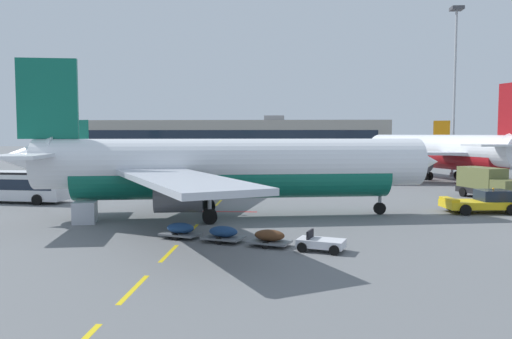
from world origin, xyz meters
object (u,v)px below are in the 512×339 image
(airliner_foreground, at_px, (227,167))
(airliner_far_center, at_px, (118,150))
(apron_shuttle_bus, at_px, (6,184))
(pushback_tug, at_px, (483,202))
(fuel_service_truck, at_px, (487,183))
(baggage_train, at_px, (246,235))
(airliner_mid_left, at_px, (494,151))
(apron_light_mast_far, at_px, (455,72))
(uld_cargo_container, at_px, (85,213))
(airliner_far_right, at_px, (438,151))

(airliner_foreground, xyz_separation_m, airliner_far_center, (-30.96, 64.33, -0.81))
(airliner_foreground, bearing_deg, apron_shuttle_bus, 161.86)
(pushback_tug, xyz_separation_m, fuel_service_truck, (3.94, 9.27, 0.74))
(airliner_foreground, bearing_deg, baggage_train, -76.44)
(airliner_mid_left, distance_m, airliner_far_center, 79.33)
(airliner_foreground, xyz_separation_m, apron_light_mast_far, (30.47, 39.90, 12.07))
(airliner_mid_left, height_order, uld_cargo_container, airliner_mid_left)
(airliner_far_center, bearing_deg, apron_shuttle_bus, -81.32)
(airliner_foreground, relative_size, airliner_mid_left, 1.32)
(pushback_tug, height_order, fuel_service_truck, fuel_service_truck)
(fuel_service_truck, height_order, apron_light_mast_far, apron_light_mast_far)
(airliner_foreground, height_order, airliner_mid_left, airliner_foreground)
(fuel_service_truck, bearing_deg, airliner_foreground, -152.78)
(baggage_train, height_order, apron_light_mast_far, apron_light_mast_far)
(fuel_service_truck, bearing_deg, airliner_far_right, 85.37)
(baggage_train, distance_m, uld_cargo_container, 13.91)
(apron_shuttle_bus, bearing_deg, airliner_foreground, -18.14)
(fuel_service_truck, relative_size, baggage_train, 0.65)
(airliner_far_center, bearing_deg, baggage_train, -65.75)
(airliner_mid_left, bearing_deg, airliner_far_center, -177.19)
(airliner_foreground, bearing_deg, airliner_far_center, 115.70)
(airliner_mid_left, relative_size, airliner_far_center, 1.00)
(airliner_foreground, relative_size, baggage_train, 3.03)
(apron_shuttle_bus, height_order, apron_light_mast_far, apron_light_mast_far)
(apron_shuttle_bus, distance_m, apron_light_mast_far, 63.62)
(apron_shuttle_bus, bearing_deg, airliner_mid_left, 40.82)
(apron_shuttle_bus, bearing_deg, uld_cargo_container, -41.18)
(airliner_foreground, bearing_deg, apron_light_mast_far, 52.64)
(airliner_far_center, xyz_separation_m, apron_shuttle_bus, (8.70, -57.04, -1.39))
(apron_shuttle_bus, bearing_deg, fuel_service_truck, 6.74)
(airliner_far_center, bearing_deg, fuel_service_truck, -42.57)
(airliner_far_center, bearing_deg, apron_light_mast_far, -21.68)
(pushback_tug, height_order, airliner_mid_left, airliner_mid_left)
(airliner_far_center, bearing_deg, airliner_foreground, -64.30)
(apron_shuttle_bus, relative_size, uld_cargo_container, 6.46)
(pushback_tug, distance_m, fuel_service_truck, 10.10)
(airliner_foreground, bearing_deg, airliner_mid_left, 54.72)
(pushback_tug, relative_size, uld_cargo_container, 3.30)
(airliner_mid_left, bearing_deg, pushback_tug, -112.80)
(uld_cargo_container, bearing_deg, baggage_train, -26.55)
(airliner_foreground, bearing_deg, uld_cargo_container, -161.93)
(airliner_mid_left, distance_m, airliner_far_right, 39.00)
(fuel_service_truck, height_order, uld_cargo_container, fuel_service_truck)
(apron_shuttle_bus, distance_m, baggage_train, 29.79)
(airliner_foreground, relative_size, pushback_tug, 5.56)
(airliner_mid_left, bearing_deg, apron_light_mast_far, -122.15)
(uld_cargo_container, bearing_deg, apron_light_mast_far, 46.78)
(airliner_mid_left, height_order, baggage_train, airliner_mid_left)
(airliner_far_right, xyz_separation_m, uld_cargo_container, (-37.03, -38.93, -3.32))
(pushback_tug, height_order, apron_light_mast_far, apron_light_mast_far)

